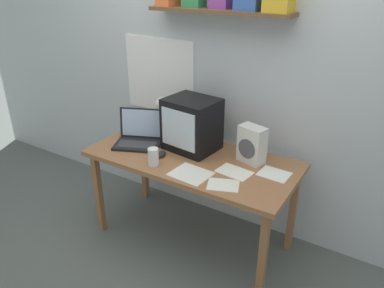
{
  "coord_description": "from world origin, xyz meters",
  "views": [
    {
      "loc": [
        1.22,
        -1.96,
        1.89
      ],
      "look_at": [
        0.0,
        0.0,
        0.8
      ],
      "focal_mm": 35.0,
      "sensor_mm": 36.0,
      "label": 1
    }
  ],
  "objects_px": {
    "loose_paper_near_monitor": "(191,174)",
    "open_notebook": "(223,185)",
    "crt_monitor": "(192,124)",
    "laptop": "(139,135)",
    "corner_desk": "(192,165)",
    "juice_glass": "(153,158)",
    "printed_handout": "(274,174)",
    "computer_mouse": "(161,154)",
    "loose_paper_near_laptop": "(234,172)",
    "desk_lamp": "(164,111)",
    "space_heater": "(252,145)"
  },
  "relations": [
    {
      "from": "crt_monitor",
      "to": "computer_mouse",
      "type": "relative_size",
      "value": 3.53
    },
    {
      "from": "computer_mouse",
      "to": "printed_handout",
      "type": "distance_m",
      "value": 0.78
    },
    {
      "from": "loose_paper_near_monitor",
      "to": "loose_paper_near_laptop",
      "type": "height_order",
      "value": "same"
    },
    {
      "from": "crt_monitor",
      "to": "desk_lamp",
      "type": "bearing_deg",
      "value": 175.99
    },
    {
      "from": "corner_desk",
      "to": "loose_paper_near_laptop",
      "type": "bearing_deg",
      "value": -6.39
    },
    {
      "from": "laptop",
      "to": "juice_glass",
      "type": "distance_m",
      "value": 0.38
    },
    {
      "from": "laptop",
      "to": "desk_lamp",
      "type": "distance_m",
      "value": 0.26
    },
    {
      "from": "corner_desk",
      "to": "computer_mouse",
      "type": "relative_size",
      "value": 13.49
    },
    {
      "from": "laptop",
      "to": "printed_handout",
      "type": "height_order",
      "value": "laptop"
    },
    {
      "from": "space_heater",
      "to": "computer_mouse",
      "type": "bearing_deg",
      "value": -140.69
    },
    {
      "from": "computer_mouse",
      "to": "open_notebook",
      "type": "xyz_separation_m",
      "value": [
        0.55,
        -0.11,
        -0.01
      ]
    },
    {
      "from": "crt_monitor",
      "to": "printed_handout",
      "type": "bearing_deg",
      "value": 2.37
    },
    {
      "from": "corner_desk",
      "to": "space_heater",
      "type": "distance_m",
      "value": 0.45
    },
    {
      "from": "space_heater",
      "to": "juice_glass",
      "type": "bearing_deg",
      "value": -129.1
    },
    {
      "from": "crt_monitor",
      "to": "juice_glass",
      "type": "relative_size",
      "value": 3.16
    },
    {
      "from": "laptop",
      "to": "desk_lamp",
      "type": "bearing_deg",
      "value": 35.36
    },
    {
      "from": "printed_handout",
      "to": "corner_desk",
      "type": "bearing_deg",
      "value": -172.92
    },
    {
      "from": "crt_monitor",
      "to": "computer_mouse",
      "type": "xyz_separation_m",
      "value": [
        -0.12,
        -0.23,
        -0.17
      ]
    },
    {
      "from": "printed_handout",
      "to": "loose_paper_near_monitor",
      "type": "relative_size",
      "value": 0.76
    },
    {
      "from": "crt_monitor",
      "to": "computer_mouse",
      "type": "height_order",
      "value": "crt_monitor"
    },
    {
      "from": "space_heater",
      "to": "open_notebook",
      "type": "height_order",
      "value": "space_heater"
    },
    {
      "from": "computer_mouse",
      "to": "printed_handout",
      "type": "relative_size",
      "value": 0.55
    },
    {
      "from": "computer_mouse",
      "to": "loose_paper_near_laptop",
      "type": "bearing_deg",
      "value": 7.19
    },
    {
      "from": "computer_mouse",
      "to": "printed_handout",
      "type": "bearing_deg",
      "value": 13.05
    },
    {
      "from": "open_notebook",
      "to": "loose_paper_near_laptop",
      "type": "xyz_separation_m",
      "value": [
        -0.01,
        0.18,
        0.0
      ]
    },
    {
      "from": "juice_glass",
      "to": "computer_mouse",
      "type": "xyz_separation_m",
      "value": [
        -0.04,
        0.13,
        -0.04
      ]
    },
    {
      "from": "corner_desk",
      "to": "crt_monitor",
      "type": "bearing_deg",
      "value": 122.59
    },
    {
      "from": "printed_handout",
      "to": "loose_paper_near_laptop",
      "type": "relative_size",
      "value": 0.84
    },
    {
      "from": "open_notebook",
      "to": "loose_paper_near_laptop",
      "type": "relative_size",
      "value": 0.97
    },
    {
      "from": "loose_paper_near_monitor",
      "to": "juice_glass",
      "type": "bearing_deg",
      "value": -174.52
    },
    {
      "from": "crt_monitor",
      "to": "computer_mouse",
      "type": "distance_m",
      "value": 0.31
    },
    {
      "from": "laptop",
      "to": "computer_mouse",
      "type": "relative_size",
      "value": 3.75
    },
    {
      "from": "computer_mouse",
      "to": "loose_paper_near_monitor",
      "type": "relative_size",
      "value": 0.41
    },
    {
      "from": "juice_glass",
      "to": "open_notebook",
      "type": "distance_m",
      "value": 0.52
    },
    {
      "from": "laptop",
      "to": "crt_monitor",
      "type": "bearing_deg",
      "value": -5.12
    },
    {
      "from": "open_notebook",
      "to": "laptop",
      "type": "bearing_deg",
      "value": 165.37
    },
    {
      "from": "laptop",
      "to": "desk_lamp",
      "type": "xyz_separation_m",
      "value": [
        0.11,
        0.18,
        0.16
      ]
    },
    {
      "from": "corner_desk",
      "to": "juice_glass",
      "type": "bearing_deg",
      "value": -123.58
    },
    {
      "from": "loose_paper_near_monitor",
      "to": "open_notebook",
      "type": "relative_size",
      "value": 1.14
    },
    {
      "from": "desk_lamp",
      "to": "loose_paper_near_laptop",
      "type": "bearing_deg",
      "value": -14.97
    },
    {
      "from": "desk_lamp",
      "to": "computer_mouse",
      "type": "xyz_separation_m",
      "value": [
        0.16,
        -0.28,
        -0.2
      ]
    },
    {
      "from": "crt_monitor",
      "to": "loose_paper_near_monitor",
      "type": "xyz_separation_m",
      "value": [
        0.2,
        -0.33,
        -0.19
      ]
    },
    {
      "from": "crt_monitor",
      "to": "laptop",
      "type": "distance_m",
      "value": 0.42
    },
    {
      "from": "space_heater",
      "to": "printed_handout",
      "type": "distance_m",
      "value": 0.25
    },
    {
      "from": "laptop",
      "to": "printed_handout",
      "type": "distance_m",
      "value": 1.04
    },
    {
      "from": "printed_handout",
      "to": "computer_mouse",
      "type": "bearing_deg",
      "value": -166.95
    },
    {
      "from": "crt_monitor",
      "to": "printed_handout",
      "type": "height_order",
      "value": "crt_monitor"
    },
    {
      "from": "crt_monitor",
      "to": "desk_lamp",
      "type": "relative_size",
      "value": 1.16
    },
    {
      "from": "desk_lamp",
      "to": "loose_paper_near_monitor",
      "type": "relative_size",
      "value": 1.26
    },
    {
      "from": "loose_paper_near_monitor",
      "to": "loose_paper_near_laptop",
      "type": "distance_m",
      "value": 0.28
    }
  ]
}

